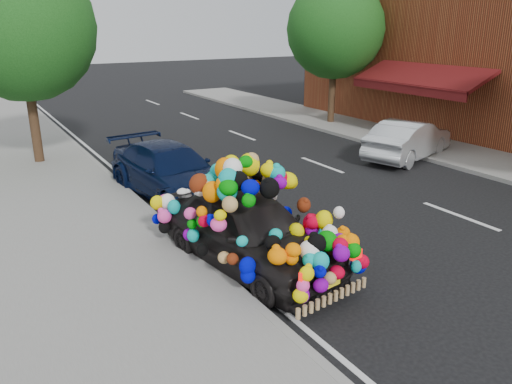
{
  "coord_description": "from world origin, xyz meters",
  "views": [
    {
      "loc": [
        -5.73,
        -6.6,
        4.11
      ],
      "look_at": [
        -1.21,
        0.92,
        1.14
      ],
      "focal_mm": 35.0,
      "sensor_mm": 36.0,
      "label": 1
    }
  ],
  "objects": [
    {
      "name": "kerb",
      "position": [
        -2.35,
        0.0,
        0.07
      ],
      "size": [
        0.15,
        60.0,
        0.13
      ],
      "primitive_type": "cube",
      "color": "gray",
      "rests_on": "ground"
    },
    {
      "name": "footpath_far",
      "position": [
        8.2,
        3.0,
        0.06
      ],
      "size": [
        3.0,
        40.0,
        0.12
      ],
      "primitive_type": "cube",
      "color": "gray",
      "rests_on": "ground"
    },
    {
      "name": "lane_markings",
      "position": [
        3.6,
        0.0,
        0.01
      ],
      "size": [
        6.0,
        50.0,
        0.01
      ],
      "primitive_type": null,
      "color": "silver",
      "rests_on": "ground"
    },
    {
      "name": "sidewalk",
      "position": [
        -4.3,
        0.0,
        0.06
      ],
      "size": [
        4.0,
        60.0,
        0.12
      ],
      "primitive_type": "cube",
      "color": "gray",
      "rests_on": "ground"
    },
    {
      "name": "navy_sedan",
      "position": [
        -1.41,
        4.73,
        0.63
      ],
      "size": [
        2.26,
        4.53,
        1.26
      ],
      "primitive_type": "imported",
      "rotation": [
        0.0,
        0.0,
        0.12
      ],
      "color": "black",
      "rests_on": "ground"
    },
    {
      "name": "ground",
      "position": [
        0.0,
        0.0,
        0.0
      ],
      "size": [
        100.0,
        100.0,
        0.0
      ],
      "primitive_type": "plane",
      "color": "black",
      "rests_on": "ground"
    },
    {
      "name": "silver_hatchback",
      "position": [
        6.41,
        4.2,
        0.62
      ],
      "size": [
        4.01,
        2.41,
        1.25
      ],
      "primitive_type": "imported",
      "rotation": [
        0.0,
        0.0,
        1.88
      ],
      "color": "silver",
      "rests_on": "ground"
    },
    {
      "name": "plush_art_car",
      "position": [
        -1.68,
        0.4,
        1.01
      ],
      "size": [
        2.48,
        4.34,
        1.98
      ],
      "rotation": [
        0.0,
        0.0,
        0.14
      ],
      "color": "black",
      "rests_on": "ground"
    },
    {
      "name": "tree_far_b",
      "position": [
        8.0,
        10.0,
        3.89
      ],
      "size": [
        4.0,
        4.0,
        5.9
      ],
      "color": "#332114",
      "rests_on": "ground"
    },
    {
      "name": "tree_near_sidewalk",
      "position": [
        -3.8,
        9.5,
        4.02
      ],
      "size": [
        4.2,
        4.2,
        6.13
      ],
      "color": "#332114",
      "rests_on": "ground"
    }
  ]
}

